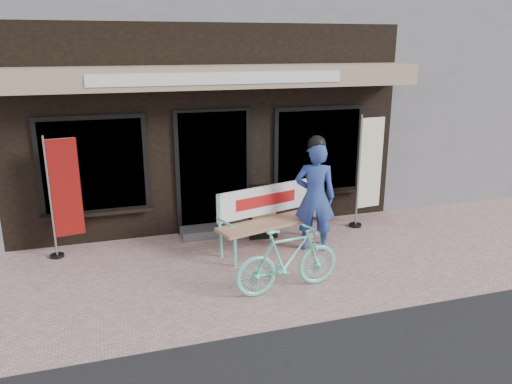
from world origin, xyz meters
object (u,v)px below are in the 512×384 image
object	(u,v)px
person	(315,195)
nobori_red	(64,195)
nobori_cream	(368,169)
menu_stand	(264,211)
bench	(270,213)
bicycle	(288,259)

from	to	relation	value
person	nobori_red	distance (m)	3.95
nobori_red	nobori_cream	distance (m)	5.22
menu_stand	nobori_red	bearing A→B (deg)	-179.65
person	nobori_red	xyz separation A→B (m)	(-3.84, 0.93, 0.08)
bench	nobori_cream	xyz separation A→B (m)	(2.06, 0.51, 0.46)
nobori_red	menu_stand	size ratio (longest dim) A/B	2.00
nobori_cream	bicycle	bearing A→B (deg)	-145.67
bench	nobori_red	xyz separation A→B (m)	(-3.16, 0.68, 0.40)
person	nobori_cream	size ratio (longest dim) A/B	0.91
bench	nobori_red	world-z (taller)	nobori_red
bench	bicycle	size ratio (longest dim) A/B	1.29
person	bicycle	size ratio (longest dim) A/B	1.24
bicycle	nobori_cream	world-z (taller)	nobori_cream
person	nobori_cream	xyz separation A→B (m)	(1.38, 0.76, 0.14)
bench	bicycle	bearing A→B (deg)	-115.04
bicycle	nobori_cream	bearing A→B (deg)	-55.37
person	nobori_red	size ratio (longest dim) A/B	0.97
bench	person	distance (m)	0.79
nobori_red	menu_stand	xyz separation A→B (m)	(3.19, -0.26, -0.51)
bench	menu_stand	distance (m)	0.43
bench	nobori_red	size ratio (longest dim) A/B	1.01
bicycle	menu_stand	world-z (taller)	menu_stand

